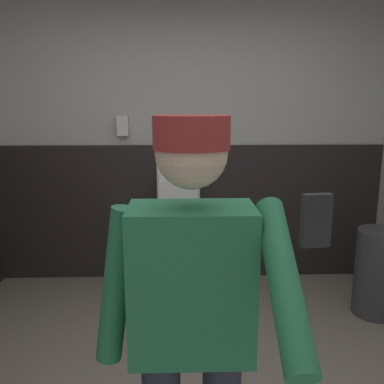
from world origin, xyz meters
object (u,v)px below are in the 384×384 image
Objects in this scene: urinal_solo at (179,202)px; soap_dispenser at (123,126)px; person at (192,310)px; cell_phone at (316,220)px; trash_bin at (378,273)px.

soap_dispenser is (-0.50, 0.12, 0.69)m from urinal_solo.
person reaches higher than cell_phone.
urinal_solo is 6.89× the size of soap_dispenser.
person reaches higher than trash_bin.
trash_bin is (1.53, 1.71, -0.62)m from person.
cell_phone is 0.61× the size of soap_dispenser.
cell_phone is (0.24, -0.50, 0.46)m from person.
urinal_solo is 11.27× the size of cell_phone.
person is 0.72m from cell_phone.
soap_dispenser reaches higher than trash_bin.
soap_dispenser is at bearing 159.94° from trash_bin.
trash_bin is at bearing 48.25° from person.
person is (0.06, -2.35, 0.19)m from urinal_solo.
person is 2.33× the size of trash_bin.
person reaches higher than soap_dispenser.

